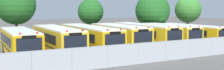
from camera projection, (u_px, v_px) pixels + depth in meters
The scene contains 14 objects.
ground_plane at pixel (119, 49), 30.36m from camera, with size 160.00×160.00×0.00m, color #514F4C.
school_bus_0 at pixel (20, 42), 25.13m from camera, with size 2.54×9.53×2.69m.
school_bus_1 at pixel (57, 39), 27.09m from camera, with size 2.54×10.63×2.77m.
school_bus_2 at pixel (89, 38), 28.67m from camera, with size 2.51×11.63×2.76m.
school_bus_3 at pixel (119, 36), 29.97m from camera, with size 2.64×9.57×2.79m.
school_bus_4 at pixel (144, 34), 32.01m from camera, with size 2.63×10.83×2.77m.
school_bus_5 at pixel (169, 34), 33.45m from camera, with size 2.65×9.32×2.64m.
school_bus_6 at pixel (191, 33), 35.00m from camera, with size 2.75×10.45×2.51m.
tree_1 at pixel (14, 5), 31.85m from camera, with size 4.65×4.65×7.23m.
tree_2 at pixel (91, 12), 37.68m from camera, with size 3.57×3.57×5.80m.
tree_3 at pixel (153, 11), 40.62m from camera, with size 5.17×5.17×6.70m.
tree_4 at pixel (187, 9), 44.81m from camera, with size 4.29×4.29×6.38m.
chainlink_fence at pixel (165, 51), 23.30m from camera, with size 28.16×0.07×1.77m.
traffic_cone at pixel (133, 58), 23.01m from camera, with size 0.52×0.52×0.69m, color #EA5914.
Camera 1 is at (-14.87, -26.13, 4.61)m, focal length 43.78 mm.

